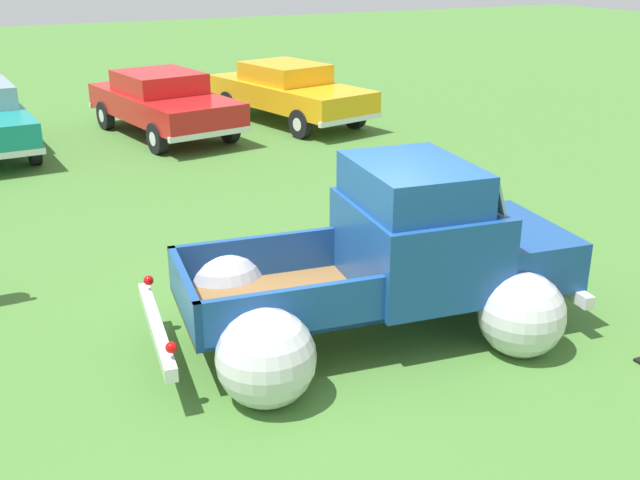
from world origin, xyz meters
TOP-DOWN VIEW (x-y plane):
  - ground_plane at (0.00, 0.00)m, footprint 80.00×80.00m
  - vintage_pickup_truck at (0.39, -0.05)m, footprint 4.82×3.21m
  - show_car_1 at (0.72, 10.44)m, footprint 2.62×4.77m
  - show_car_2 at (3.84, 10.42)m, footprint 2.78×4.94m

SIDE VIEW (x-z plane):
  - ground_plane at x=0.00m, z-range 0.00..0.00m
  - vintage_pickup_truck at x=0.39m, z-range -0.22..1.74m
  - show_car_2 at x=3.84m, z-range 0.07..1.50m
  - show_car_1 at x=0.72m, z-range 0.07..1.50m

